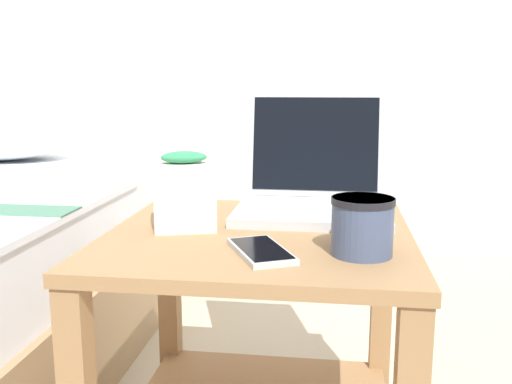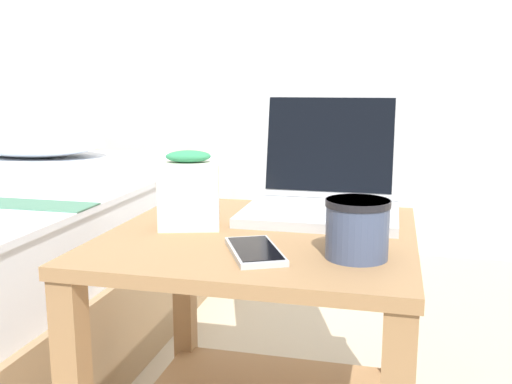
{
  "view_description": "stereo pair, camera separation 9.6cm",
  "coord_description": "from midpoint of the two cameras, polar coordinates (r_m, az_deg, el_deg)",
  "views": [
    {
      "loc": [
        0.13,
        -0.98,
        0.76
      ],
      "look_at": [
        0.0,
        -0.04,
        0.58
      ],
      "focal_mm": 40.0,
      "sensor_mm": 36.0,
      "label": 1
    },
    {
      "loc": [
        0.22,
        -0.96,
        0.76
      ],
      "look_at": [
        0.0,
        -0.04,
        0.58
      ],
      "focal_mm": 40.0,
      "sensor_mm": 36.0,
      "label": 2
    }
  ],
  "objects": [
    {
      "name": "mug_front_left",
      "position": [
        0.88,
        13.15,
        -3.28
      ],
      "size": [
        0.1,
        0.13,
        0.09
      ],
      "color": "#3F4C6B",
      "rests_on": "bedside_table"
    },
    {
      "name": "bedside_table",
      "position": [
        1.08,
        3.14,
        -13.24
      ],
      "size": [
        0.54,
        0.54,
        0.5
      ],
      "color": "#997047",
      "rests_on": "ground_plane"
    },
    {
      "name": "snack_bag",
      "position": [
        1.04,
        -4.0,
        -0.02
      ],
      "size": [
        0.13,
        0.11,
        0.14
      ],
      "color": "silver",
      "rests_on": "bedside_table"
    },
    {
      "name": "laptop",
      "position": [
        1.17,
        9.1,
        0.22
      ],
      "size": [
        0.3,
        0.29,
        0.24
      ],
      "color": "#B7BABC",
      "rests_on": "bedside_table"
    },
    {
      "name": "cell_phone",
      "position": [
        0.89,
        2.99,
        -5.95
      ],
      "size": [
        0.13,
        0.16,
        0.01
      ],
      "color": "#B7BABC",
      "rests_on": "bedside_table"
    }
  ]
}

